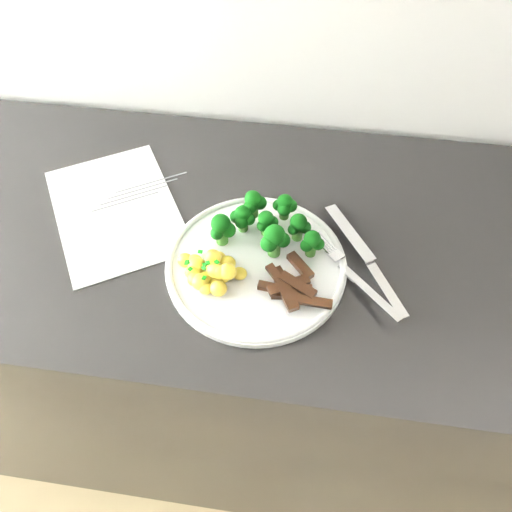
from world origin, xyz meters
name	(u,v)px	position (x,y,z in m)	size (l,w,h in m)	color
counter	(233,348)	(0.05, 1.67, 0.45)	(2.39, 0.60, 0.90)	black
recipe_paper	(116,209)	(-0.15, 1.70, 0.90)	(0.33, 0.36, 0.00)	white
plate	(256,264)	(0.12, 1.61, 0.91)	(0.30, 0.30, 0.02)	white
broccoli	(266,223)	(0.13, 1.66, 0.95)	(0.19, 0.12, 0.07)	#295C19
potatoes	(211,271)	(0.05, 1.57, 0.92)	(0.12, 0.08, 0.04)	#F2CA4C
beef_strips	(291,287)	(0.18, 1.56, 0.92)	(0.12, 0.12, 0.03)	black
fork	(357,278)	(0.28, 1.59, 0.92)	(0.15, 0.16, 0.02)	silver
knife	(374,272)	(0.31, 1.62, 0.91)	(0.14, 0.22, 0.03)	silver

